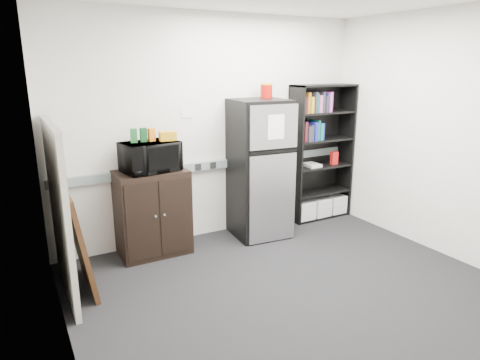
{
  "coord_description": "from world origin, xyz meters",
  "views": [
    {
      "loc": [
        -2.24,
        -2.97,
        2.1
      ],
      "look_at": [
        -0.11,
        0.9,
        0.91
      ],
      "focal_mm": 32.0,
      "sensor_mm": 36.0,
      "label": 1
    }
  ],
  "objects_px": {
    "cubicle_partition": "(59,210)",
    "cabinet": "(153,213)",
    "bookshelf": "(320,154)",
    "refrigerator": "(259,169)",
    "microwave": "(150,157)"
  },
  "relations": [
    {
      "from": "cubicle_partition",
      "to": "cabinet",
      "type": "xyz_separation_m",
      "value": [
        1.0,
        0.42,
        -0.33
      ]
    },
    {
      "from": "bookshelf",
      "to": "cabinet",
      "type": "height_order",
      "value": "bookshelf"
    },
    {
      "from": "bookshelf",
      "to": "refrigerator",
      "type": "xyz_separation_m",
      "value": [
        -1.08,
        -0.14,
        -0.06
      ]
    },
    {
      "from": "cubicle_partition",
      "to": "refrigerator",
      "type": "bearing_deg",
      "value": 8.27
    },
    {
      "from": "cubicle_partition",
      "to": "microwave",
      "type": "xyz_separation_m",
      "value": [
        1.0,
        0.4,
        0.32
      ]
    },
    {
      "from": "bookshelf",
      "to": "refrigerator",
      "type": "height_order",
      "value": "bookshelf"
    },
    {
      "from": "bookshelf",
      "to": "microwave",
      "type": "height_order",
      "value": "bookshelf"
    },
    {
      "from": "bookshelf",
      "to": "cubicle_partition",
      "type": "distance_m",
      "value": 3.46
    },
    {
      "from": "cabinet",
      "to": "refrigerator",
      "type": "distance_m",
      "value": 1.4
    },
    {
      "from": "cubicle_partition",
      "to": "microwave",
      "type": "height_order",
      "value": "cubicle_partition"
    },
    {
      "from": "bookshelf",
      "to": "cubicle_partition",
      "type": "bearing_deg",
      "value": -171.94
    },
    {
      "from": "refrigerator",
      "to": "bookshelf",
      "type": "bearing_deg",
      "value": 12.18
    },
    {
      "from": "microwave",
      "to": "refrigerator",
      "type": "height_order",
      "value": "refrigerator"
    },
    {
      "from": "cubicle_partition",
      "to": "cabinet",
      "type": "relative_size",
      "value": 1.67
    },
    {
      "from": "cubicle_partition",
      "to": "refrigerator",
      "type": "relative_size",
      "value": 0.95
    }
  ]
}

